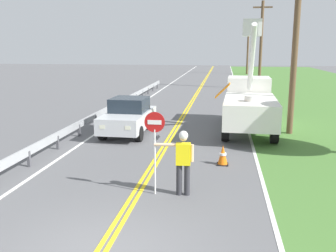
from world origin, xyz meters
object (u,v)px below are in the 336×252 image
traffic_cone_lead (223,155)px  utility_pole_mid (261,44)px  utility_bucket_truck (249,102)px  flagger_worker (183,159)px  utility_pole_near (295,47)px  oncoming_sedan_nearest (129,117)px  stop_sign_paddle (155,135)px  utility_pole_far (248,47)px

traffic_cone_lead → utility_pole_mid: bearing=82.3°
utility_bucket_truck → utility_pole_mid: utility_pole_mid is taller
flagger_worker → utility_pole_near: (4.21, 8.31, 2.99)m
flagger_worker → oncoming_sedan_nearest: bearing=115.2°
flagger_worker → utility_bucket_truck: utility_bucket_truck is taller
stop_sign_paddle → oncoming_sedan_nearest: bearing=109.8°
flagger_worker → utility_pole_far: (4.47, 49.17, 3.05)m
stop_sign_paddle → utility_pole_near: 10.00m
flagger_worker → utility_pole_far: size_ratio=0.23×
oncoming_sedan_nearest → utility_pole_near: size_ratio=0.54×
utility_pole_near → utility_bucket_truck: bearing=163.5°
flagger_worker → traffic_cone_lead: bearing=69.6°
stop_sign_paddle → utility_pole_far: size_ratio=0.30×
oncoming_sedan_nearest → utility_pole_mid: bearing=69.5°
flagger_worker → utility_pole_far: utility_pole_far is taller
utility_bucket_truck → utility_pole_far: utility_pole_far is taller
utility_pole_near → flagger_worker: bearing=-116.8°
utility_pole_mid → utility_pole_far: 21.15m
utility_bucket_truck → utility_pole_mid: bearing=83.6°
oncoming_sedan_nearest → utility_pole_mid: 22.61m
utility_pole_near → utility_pole_far: 40.86m
utility_pole_mid → traffic_cone_lead: 25.63m
oncoming_sedan_nearest → traffic_cone_lead: (4.43, -4.16, -0.50)m
oncoming_sedan_nearest → utility_pole_far: size_ratio=0.53×
oncoming_sedan_nearest → utility_pole_near: bearing=9.2°
utility_pole_near → utility_pole_mid: bearing=89.2°
utility_pole_near → utility_pole_far: (0.26, 40.86, 0.06)m
flagger_worker → oncoming_sedan_nearest: size_ratio=0.44×
utility_pole_near → utility_pole_far: utility_pole_far is taller
utility_pole_far → utility_bucket_truck: bearing=-93.1°
oncoming_sedan_nearest → flagger_worker: bearing=-64.8°
flagger_worker → utility_pole_far: bearing=84.8°
stop_sign_paddle → oncoming_sedan_nearest: (-2.57, 7.14, -0.88)m
utility_pole_far → traffic_cone_lead: utility_pole_far is taller
utility_pole_mid → utility_pole_far: bearing=90.0°
flagger_worker → utility_pole_mid: utility_pole_mid is taller
flagger_worker → utility_pole_near: size_ratio=0.24×
utility_pole_near → utility_pole_far: size_ratio=0.99×
flagger_worker → utility_pole_mid: bearing=80.9°
utility_pole_near → utility_pole_mid: size_ratio=0.93×
stop_sign_paddle → traffic_cone_lead: bearing=58.1°
oncoming_sedan_nearest → utility_pole_far: 42.92m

